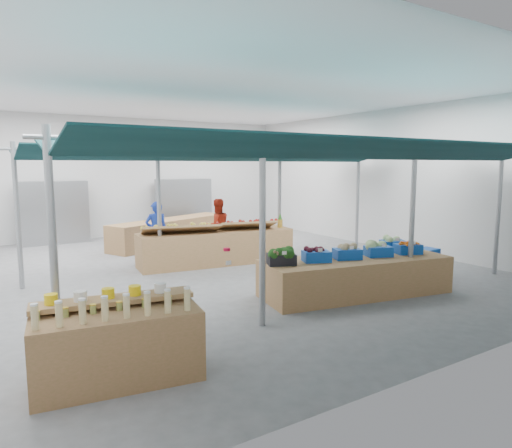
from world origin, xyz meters
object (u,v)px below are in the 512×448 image
(bottle_shelf, at_px, (118,342))
(fruit_counter, at_px, (217,247))
(vendor_right, at_px, (217,227))
(veg_counter, at_px, (356,276))
(crate_stack, at_px, (426,263))
(vendor_left, at_px, (156,232))

(bottle_shelf, bearing_deg, fruit_counter, 60.95)
(bottle_shelf, bearing_deg, vendor_right, 62.44)
(veg_counter, xyz_separation_m, crate_stack, (2.37, 0.18, -0.04))
(fruit_counter, bearing_deg, crate_stack, -41.27)
(bottle_shelf, xyz_separation_m, fruit_counter, (3.95, 5.10, -0.03))
(fruit_counter, distance_m, vendor_left, 1.67)
(vendor_left, bearing_deg, veg_counter, 120.59)
(crate_stack, bearing_deg, bottle_shelf, -169.88)
(fruit_counter, distance_m, crate_stack, 5.08)
(bottle_shelf, distance_m, crate_stack, 7.44)
(bottle_shelf, relative_size, fruit_counter, 0.50)
(vendor_left, height_order, vendor_right, same)
(vendor_right, bearing_deg, bottle_shelf, 60.75)
(fruit_counter, bearing_deg, bottle_shelf, -120.73)
(veg_counter, relative_size, crate_stack, 5.74)
(veg_counter, xyz_separation_m, fruit_counter, (-1.01, 3.97, 0.06))
(crate_stack, bearing_deg, fruit_counter, 131.70)
(vendor_right, bearing_deg, crate_stack, 126.62)
(veg_counter, xyz_separation_m, vendor_left, (-2.21, 5.07, 0.43))
(vendor_left, bearing_deg, bottle_shelf, 73.11)
(bottle_shelf, height_order, vendor_left, vendor_left)
(fruit_counter, bearing_deg, vendor_left, 144.52)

